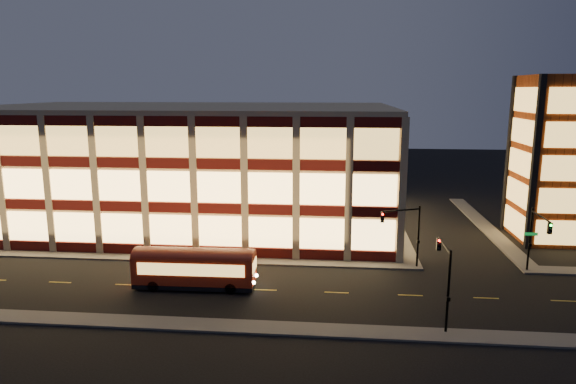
# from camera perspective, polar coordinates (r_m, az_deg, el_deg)

# --- Properties ---
(ground) EXTENTS (200.00, 200.00, 0.00)m
(ground) POSITION_cam_1_polar(r_m,az_deg,el_deg) (51.47, -12.83, -7.64)
(ground) COLOR black
(ground) RESTS_ON ground
(sidewalk_office_south) EXTENTS (54.00, 2.00, 0.15)m
(sidewalk_office_south) POSITION_cam_1_polar(r_m,az_deg,el_deg) (53.33, -15.59, -7.02)
(sidewalk_office_south) COLOR #514F4C
(sidewalk_office_south) RESTS_ON ground
(sidewalk_office_east) EXTENTS (2.00, 30.00, 0.15)m
(sidewalk_office_east) POSITION_cam_1_polar(r_m,az_deg,el_deg) (65.62, 11.61, -3.37)
(sidewalk_office_east) COLOR #514F4C
(sidewalk_office_east) RESTS_ON ground
(sidewalk_tower_west) EXTENTS (2.00, 30.00, 0.15)m
(sidewalk_tower_west) POSITION_cam_1_polar(r_m,az_deg,el_deg) (67.72, 20.92, -3.44)
(sidewalk_tower_west) COLOR #514F4C
(sidewalk_tower_west) RESTS_ON ground
(sidewalk_near) EXTENTS (100.00, 2.00, 0.15)m
(sidewalk_near) POSITION_cam_1_polar(r_m,az_deg,el_deg) (40.21, -18.74, -13.42)
(sidewalk_near) COLOR #514F4C
(sidewalk_near) RESTS_ON ground
(office_building) EXTENTS (50.45, 30.45, 14.50)m
(office_building) POSITION_cam_1_polar(r_m,az_deg,el_deg) (66.39, -10.98, 3.15)
(office_building) COLOR tan
(office_building) RESTS_ON ground
(stair_tower) EXTENTS (8.60, 8.60, 18.00)m
(stair_tower) POSITION_cam_1_polar(r_m,az_deg,el_deg) (63.34, 27.89, 3.23)
(stair_tower) COLOR #8C3814
(stair_tower) RESTS_ON ground
(traffic_signal_far) EXTENTS (3.79, 1.87, 6.00)m
(traffic_signal_far) POSITION_cam_1_polar(r_m,az_deg,el_deg) (48.41, 12.92, -3.77)
(traffic_signal_far) COLOR black
(traffic_signal_far) RESTS_ON ground
(traffic_signal_right) EXTENTS (1.20, 4.37, 6.00)m
(traffic_signal_right) POSITION_cam_1_polar(r_m,az_deg,el_deg) (50.37, 25.91, -4.08)
(traffic_signal_right) COLOR black
(traffic_signal_right) RESTS_ON ground
(traffic_signal_near) EXTENTS (0.32, 4.45, 6.00)m
(traffic_signal_near) POSITION_cam_1_polar(r_m,az_deg,el_deg) (38.00, 17.02, -8.20)
(traffic_signal_near) COLOR black
(traffic_signal_near) RESTS_ON ground
(trolley_bus) EXTENTS (10.19, 2.80, 3.44)m
(trolley_bus) POSITION_cam_1_polar(r_m,az_deg,el_deg) (44.28, -10.34, -8.10)
(trolley_bus) COLOR #9F1E08
(trolley_bus) RESTS_ON ground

